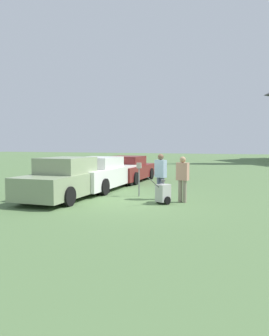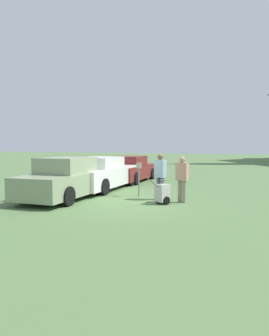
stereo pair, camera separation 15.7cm
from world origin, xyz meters
TOP-DOWN VIEW (x-y plane):
  - ground_plane at (0.00, 0.00)m, footprint 120.00×120.00m
  - parked_car_sage at (-2.39, 0.11)m, footprint 2.09×5.05m
  - parked_car_white at (-2.39, 2.71)m, footprint 2.20×5.22m
  - parked_car_maroon at (-2.39, 6.14)m, footprint 2.15×4.69m
  - parking_meter at (0.02, 1.42)m, footprint 0.18×0.09m
  - person_worker at (1.02, 1.02)m, footprint 0.47×0.35m
  - person_supervisor at (1.92, 0.72)m, footprint 0.46×0.30m
  - equipment_cart at (1.36, 0.18)m, footprint 0.63×0.97m

SIDE VIEW (x-z plane):
  - ground_plane at x=0.00m, z-range 0.00..0.00m
  - equipment_cart at x=1.36m, z-range -0.11..0.89m
  - parked_car_maroon at x=-2.39m, z-range -0.05..1.36m
  - parked_car_white at x=-2.39m, z-range -0.04..1.44m
  - parked_car_sage at x=-2.39m, z-range -0.07..1.50m
  - person_supervisor at x=1.92m, z-range 0.11..1.74m
  - parking_meter at x=0.02m, z-range 0.27..1.61m
  - person_worker at x=1.02m, z-range 0.12..1.83m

